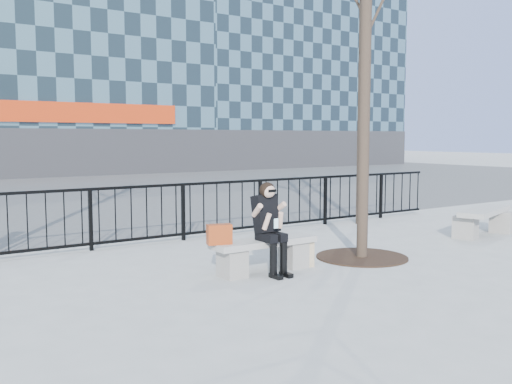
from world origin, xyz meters
TOP-DOWN VIEW (x-y plane):
  - ground at (0.00, 0.00)m, footprint 120.00×120.00m
  - street_surface at (0.00, 15.00)m, footprint 60.00×23.00m
  - railing at (0.00, 3.00)m, footprint 14.00×0.06m
  - building_right at (20.00, 27.00)m, footprint 16.20×10.20m
  - tree_grate at (1.90, -0.10)m, footprint 1.50×1.50m
  - bench_main at (0.00, 0.00)m, footprint 1.65×0.46m
  - bench_second at (5.49, 0.07)m, footprint 1.82×0.51m
  - seated_woman at (0.00, -0.16)m, footprint 0.50×0.64m
  - handbag at (-0.75, 0.02)m, footprint 0.37×0.25m
  - shopping_bag at (0.62, -0.08)m, footprint 0.42×0.19m

SIDE VIEW (x-z plane):
  - ground at x=0.00m, z-range 0.00..0.00m
  - street_surface at x=0.00m, z-range 0.00..0.01m
  - tree_grate at x=1.90m, z-range 0.00..0.02m
  - shopping_bag at x=0.62m, z-range 0.00..0.39m
  - bench_main at x=0.00m, z-range 0.06..0.55m
  - bench_second at x=5.49m, z-range 0.06..0.60m
  - railing at x=0.00m, z-range 0.00..1.11m
  - handbag at x=-0.75m, z-range 0.49..0.77m
  - seated_woman at x=0.00m, z-range 0.00..1.34m
  - building_right at x=20.00m, z-range 0.00..20.60m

